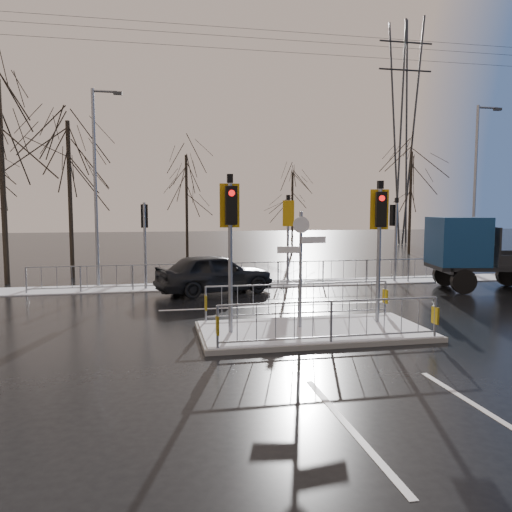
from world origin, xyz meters
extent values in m
plane|color=black|center=(0.00, 0.00, 0.00)|extent=(120.00, 120.00, 0.00)
cube|color=white|center=(0.00, 8.60, 0.02)|extent=(30.00, 2.00, 0.04)
cube|color=silver|center=(-1.20, -5.50, 0.00)|extent=(0.12, 4.00, 0.01)
cube|color=silver|center=(1.20, -5.50, 0.00)|extent=(0.12, 4.00, 0.01)
cube|color=silver|center=(0.00, 3.80, 0.00)|extent=(8.00, 0.15, 0.01)
cube|color=slate|center=(0.00, 0.00, 0.06)|extent=(6.00, 3.00, 0.12)
cube|color=white|center=(0.00, 0.00, 0.14)|extent=(5.85, 2.85, 0.03)
cube|color=gold|center=(-2.70, -1.38, 0.67)|extent=(0.05, 0.28, 0.42)
cube|color=gold|center=(2.70, -1.38, 0.67)|extent=(0.05, 0.28, 0.42)
cube|color=gold|center=(-2.70, 1.38, 0.67)|extent=(0.05, 0.28, 0.42)
cube|color=gold|center=(2.70, 1.38, 0.67)|extent=(0.05, 0.28, 0.42)
cylinder|color=gray|center=(-2.20, 0.00, 2.02)|extent=(0.11, 0.11, 3.80)
cube|color=black|center=(-2.20, -0.18, 3.37)|extent=(0.28, 0.22, 0.95)
cylinder|color=red|center=(-2.20, -0.29, 3.67)|extent=(0.16, 0.04, 0.16)
cube|color=#D1960C|center=(-2.20, 0.07, 3.37)|extent=(0.50, 0.03, 1.10)
cube|color=black|center=(-2.20, 0.00, 4.04)|extent=(0.14, 0.14, 0.22)
cylinder|color=gray|center=(2.00, 0.40, 1.97)|extent=(0.11, 0.11, 3.70)
cube|color=black|center=(1.95, 0.23, 3.27)|extent=(0.33, 0.28, 0.95)
cylinder|color=red|center=(1.93, 0.12, 3.57)|extent=(0.16, 0.08, 0.16)
cube|color=#D1960C|center=(2.02, 0.47, 3.27)|extent=(0.49, 0.16, 1.10)
cube|color=black|center=(2.00, 0.40, 3.94)|extent=(0.14, 0.14, 0.22)
cylinder|color=gray|center=(-0.30, 0.20, 1.67)|extent=(0.09, 0.09, 3.10)
cube|color=silver|center=(0.05, 0.20, 2.47)|extent=(0.70, 0.14, 0.18)
cube|color=silver|center=(-0.62, 0.20, 2.22)|extent=(0.62, 0.15, 0.18)
cylinder|color=silver|center=(-0.30, 0.17, 2.87)|extent=(0.44, 0.03, 0.44)
cylinder|color=gray|center=(-4.50, 8.30, 1.79)|extent=(0.11, 0.11, 3.50)
cube|color=black|center=(-4.50, 8.48, 2.99)|extent=(0.28, 0.22, 0.95)
cylinder|color=red|center=(-4.50, 8.59, 3.29)|extent=(0.16, 0.04, 0.16)
cylinder|color=gray|center=(1.50, 8.30, 1.84)|extent=(0.11, 0.11, 3.60)
cube|color=black|center=(1.50, 8.48, 3.09)|extent=(0.28, 0.22, 0.95)
cylinder|color=red|center=(1.50, 8.59, 3.39)|extent=(0.16, 0.04, 0.16)
cube|color=#D1960C|center=(1.50, 8.23, 3.09)|extent=(0.50, 0.03, 1.10)
cube|color=black|center=(1.50, 8.30, 3.76)|extent=(0.14, 0.14, 0.22)
cylinder|color=gray|center=(6.50, 8.30, 1.79)|extent=(0.11, 0.11, 3.50)
cube|color=black|center=(6.45, 8.47, 2.99)|extent=(0.33, 0.28, 0.95)
cylinder|color=red|center=(6.43, 8.58, 3.29)|extent=(0.16, 0.08, 0.16)
cube|color=black|center=(6.50, 8.30, 3.66)|extent=(0.14, 0.14, 0.22)
imported|color=black|center=(-1.83, 6.85, 0.78)|extent=(4.92, 3.11, 1.56)
cylinder|color=black|center=(7.60, 4.78, 0.48)|extent=(1.00, 0.48, 0.96)
cylinder|color=black|center=(8.01, 6.76, 0.48)|extent=(1.00, 0.48, 0.96)
cylinder|color=black|center=(10.65, 6.21, 0.48)|extent=(1.00, 0.48, 0.96)
cube|color=black|center=(10.07, 5.30, 0.94)|extent=(6.67, 3.47, 0.15)
cube|color=navy|center=(7.90, 5.75, 1.98)|extent=(2.36, 2.66, 1.92)
cube|color=black|center=(8.81, 5.56, 2.37)|extent=(0.43, 1.89, 1.06)
cube|color=#2D3033|center=(7.34, 5.87, 0.91)|extent=(0.57, 2.19, 0.34)
cube|color=black|center=(9.08, 5.50, 1.85)|extent=(0.55, 2.28, 1.44)
cylinder|color=black|center=(-10.50, 11.00, 4.37)|extent=(0.24, 0.24, 8.74)
cylinder|color=black|center=(-8.00, 12.50, 3.68)|extent=(0.20, 0.20, 7.36)
cylinder|color=black|center=(-2.00, 22.00, 3.45)|extent=(0.19, 0.19, 6.90)
cylinder|color=black|center=(6.00, 24.00, 2.99)|extent=(0.16, 0.16, 5.98)
cylinder|color=black|center=(14.00, 21.00, 3.68)|extent=(0.20, 0.20, 7.36)
cylinder|color=gray|center=(10.50, 8.50, 4.00)|extent=(0.14, 0.14, 8.00)
cylinder|color=gray|center=(11.00, 8.50, 7.90)|extent=(1.00, 0.10, 0.10)
cube|color=#2D3033|center=(11.50, 8.50, 7.85)|extent=(0.35, 0.18, 0.12)
cylinder|color=gray|center=(-6.50, 9.50, 4.10)|extent=(0.14, 0.14, 8.20)
cylinder|color=gray|center=(-6.00, 9.50, 8.10)|extent=(1.00, 0.10, 0.10)
cube|color=#2D3033|center=(-5.50, 9.50, 8.05)|extent=(0.35, 0.18, 0.12)
cylinder|color=#2D3033|center=(18.60, 30.60, 10.00)|extent=(1.18, 1.18, 19.97)
cylinder|color=#2D3033|center=(17.40, 30.60, 10.00)|extent=(1.18, 1.18, 19.97)
cylinder|color=#2D3033|center=(18.60, 29.40, 10.00)|extent=(1.18, 1.18, 19.97)
cylinder|color=#2D3033|center=(17.40, 29.40, 10.00)|extent=(1.18, 1.18, 19.97)
cylinder|color=#2D3033|center=(18.00, 30.00, 15.60)|extent=(5.00, 0.16, 0.16)
cylinder|color=#2D3033|center=(18.00, 30.00, 18.00)|extent=(5.00, 0.16, 0.16)
cylinder|color=#2D3033|center=(0.00, 30.00, 16.50)|extent=(70.00, 0.03, 0.03)
cylinder|color=#2D3033|center=(0.00, 30.00, 17.50)|extent=(70.00, 0.03, 0.03)
cylinder|color=#2D3033|center=(0.00, 30.00, 18.20)|extent=(70.00, 0.03, 0.03)
camera|label=1|loc=(-3.99, -12.39, 3.30)|focal=35.00mm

